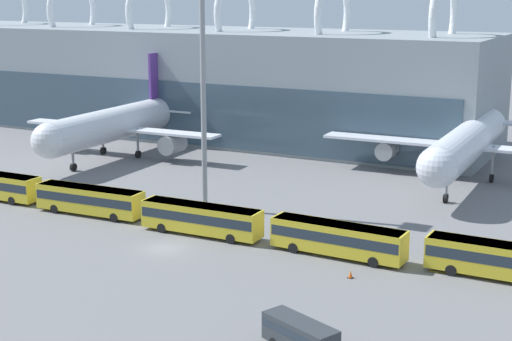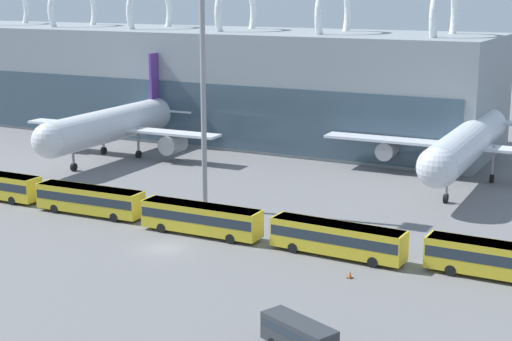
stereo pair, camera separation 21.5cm
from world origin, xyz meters
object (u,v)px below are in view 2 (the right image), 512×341
Objects in this scene: airliner_at_gate_far at (469,141)px; floodlight_mast at (203,60)px; shuttle_bus_3 at (337,237)px; shuttle_bus_1 at (90,199)px; shuttle_bus_2 at (201,217)px; shuttle_bus_4 at (502,259)px; service_van_foreground at (299,334)px; traffic_cone_0 at (350,274)px; airliner_at_gate_near at (117,124)px.

airliner_at_gate_far is 1.52× the size of floodlight_mast.
shuttle_bus_3 is (-3.84, -35.42, -3.41)m from airliner_at_gate_far.
shuttle_bus_1 is 0.50× the size of floodlight_mast.
shuttle_bus_2 is 1.00× the size of shuttle_bus_4.
airliner_at_gate_far is 55.28m from service_van_foreground.
shuttle_bus_4 is at bearing 25.96° from traffic_cone_0.
floodlight_mast is (-34.32, 7.69, 14.90)m from shuttle_bus_4.
airliner_at_gate_near reaches higher than shuttle_bus_3.
airliner_at_gate_far is 36.33m from shuttle_bus_4.
shuttle_bus_1 reaches higher than service_van_foreground.
shuttle_bus_1 and shuttle_bus_2 have the same top height.
airliner_at_gate_near is 2.58× the size of shuttle_bus_1.
shuttle_bus_2 is at bearing 47.09° from airliner_at_gate_near.
shuttle_bus_3 is at bearing -7.69° from airliner_at_gate_far.
shuttle_bus_2 is 18.03m from floodlight_mast.
shuttle_bus_4 is (14.69, 0.92, 0.00)m from shuttle_bus_3.
traffic_cone_0 is at bearing -10.97° from shuttle_bus_1.
airliner_at_gate_near is 53.01m from shuttle_bus_3.
airliner_at_gate_near is 2.59× the size of shuttle_bus_2.
service_van_foreground is 9.31× the size of traffic_cone_0.
shuttle_bus_3 is 20.36m from service_van_foreground.
floodlight_mast is at bearing 149.61° from traffic_cone_0.
airliner_at_gate_near reaches higher than service_van_foreground.
shuttle_bus_4 is 38.20m from floodlight_mast.
airliner_at_gate_far is 40.45m from traffic_cone_0.
service_van_foreground is at bearing -82.34° from traffic_cone_0.
floodlight_mast reaches higher than service_van_foreground.
service_van_foreground is at bearing -32.30° from shuttle_bus_1.
shuttle_bus_1 is 14.70m from shuttle_bus_2.
airliner_at_gate_far reaches higher than shuttle_bus_2.
service_van_foreground is 15.15m from traffic_cone_0.
shuttle_bus_4 is at bearing 64.90° from airliner_at_gate_near.
shuttle_bus_2 is at bearing -28.95° from airliner_at_gate_far.
airliner_at_gate_far is at bearing 108.27° from shuttle_bus_4.
shuttle_bus_4 is 2.09× the size of service_van_foreground.
airliner_at_gate_near is at bearing 145.46° from floodlight_mast.
airliner_at_gate_far is 35.79m from shuttle_bus_3.
airliner_at_gate_far is 37.44m from floodlight_mast.
shuttle_bus_2 and shuttle_bus_3 have the same top height.
floodlight_mast is (-4.95, 8.86, 14.90)m from shuttle_bus_2.
traffic_cone_0 is at bearing -2.57° from airliner_at_gate_far.
shuttle_bus_3 is at bearing -175.59° from shuttle_bus_4.
shuttle_bus_1 is at bearing -7.25° from service_van_foreground.
shuttle_bus_1 and shuttle_bus_4 have the same top height.
floodlight_mast is at bearing -25.99° from service_van_foreground.
airliner_at_gate_near is at bearing 151.93° from shuttle_bus_3.
airliner_at_gate_near is 50.37m from airliner_at_gate_far.
shuttle_bus_2 is at bearing -21.65° from service_van_foreground.
shuttle_bus_3 is 14.72m from shuttle_bus_4.
airliner_at_gate_near is 68.87m from service_van_foreground.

